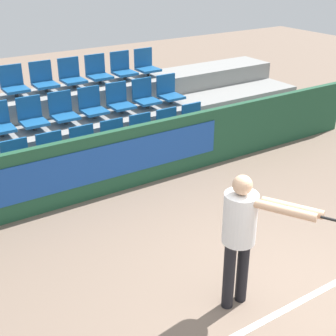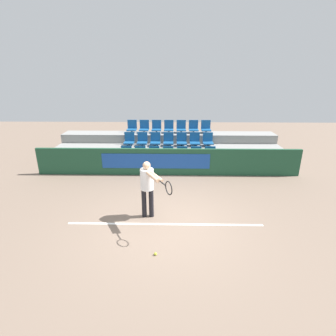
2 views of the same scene
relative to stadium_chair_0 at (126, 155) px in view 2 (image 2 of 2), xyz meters
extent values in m
plane|color=#7A6656|center=(1.72, -4.26, -0.60)|extent=(30.00, 30.00, 0.00)
cube|color=white|center=(1.72, -4.22, -0.60)|extent=(5.16, 0.08, 0.01)
cube|color=#1E4C33|center=(1.72, -0.66, -0.08)|extent=(10.11, 0.12, 1.06)
cube|color=#19479E|center=(1.26, -0.73, -0.02)|extent=(4.13, 0.02, 0.58)
cube|color=gray|center=(1.72, -0.13, -0.42)|extent=(9.71, 0.91, 0.38)
cube|color=gray|center=(1.72, 0.78, -0.23)|extent=(9.71, 0.91, 0.76)
cube|color=gray|center=(1.72, 1.69, -0.04)|extent=(9.71, 0.91, 1.13)
cylinder|color=#333333|center=(0.00, -0.08, -0.17)|extent=(0.07, 0.07, 0.12)
cube|color=#195693|center=(0.00, -0.08, -0.09)|extent=(0.43, 0.46, 0.05)
cube|color=#195693|center=(0.00, 0.13, 0.14)|extent=(0.43, 0.04, 0.40)
cylinder|color=#333333|center=(0.57, -0.08, -0.17)|extent=(0.07, 0.07, 0.12)
cube|color=#195693|center=(0.57, -0.08, -0.09)|extent=(0.43, 0.46, 0.05)
cube|color=#195693|center=(0.57, 0.13, 0.14)|extent=(0.43, 0.04, 0.40)
cylinder|color=#333333|center=(1.14, -0.08, -0.17)|extent=(0.07, 0.07, 0.12)
cube|color=#195693|center=(1.14, -0.08, -0.09)|extent=(0.43, 0.46, 0.05)
cube|color=#195693|center=(1.14, 0.13, 0.14)|extent=(0.43, 0.04, 0.40)
cylinder|color=#333333|center=(1.72, -0.08, -0.17)|extent=(0.07, 0.07, 0.12)
cube|color=#195693|center=(1.72, -0.08, -0.09)|extent=(0.43, 0.46, 0.05)
cube|color=#195693|center=(1.72, 0.13, 0.14)|extent=(0.43, 0.04, 0.40)
cylinder|color=#333333|center=(2.29, -0.08, -0.17)|extent=(0.07, 0.07, 0.12)
cube|color=#195693|center=(2.29, -0.08, -0.09)|extent=(0.43, 0.46, 0.05)
cube|color=#195693|center=(2.29, 0.13, 0.14)|extent=(0.43, 0.04, 0.40)
cylinder|color=#333333|center=(2.86, -0.08, -0.17)|extent=(0.07, 0.07, 0.12)
cube|color=#195693|center=(2.86, -0.08, -0.09)|extent=(0.43, 0.46, 0.05)
cube|color=#195693|center=(2.86, 0.13, 0.14)|extent=(0.43, 0.04, 0.40)
cylinder|color=#333333|center=(3.43, -0.08, -0.17)|extent=(0.07, 0.07, 0.12)
cube|color=#195693|center=(3.43, -0.08, -0.09)|extent=(0.43, 0.46, 0.05)
cube|color=#195693|center=(3.43, 0.13, 0.14)|extent=(0.43, 0.04, 0.40)
cylinder|color=#333333|center=(0.00, 0.83, 0.21)|extent=(0.07, 0.07, 0.12)
cube|color=#195693|center=(0.00, 0.83, 0.29)|extent=(0.43, 0.46, 0.05)
cube|color=#195693|center=(0.00, 1.04, 0.52)|extent=(0.43, 0.04, 0.40)
cylinder|color=#333333|center=(0.57, 0.83, 0.21)|extent=(0.07, 0.07, 0.12)
cube|color=#195693|center=(0.57, 0.83, 0.29)|extent=(0.43, 0.46, 0.05)
cube|color=#195693|center=(0.57, 1.04, 0.52)|extent=(0.43, 0.04, 0.40)
cylinder|color=#333333|center=(1.14, 0.83, 0.21)|extent=(0.07, 0.07, 0.12)
cube|color=#195693|center=(1.14, 0.83, 0.29)|extent=(0.43, 0.46, 0.05)
cube|color=#195693|center=(1.14, 1.04, 0.52)|extent=(0.43, 0.04, 0.40)
cylinder|color=#333333|center=(1.72, 0.83, 0.21)|extent=(0.07, 0.07, 0.12)
cube|color=#195693|center=(1.72, 0.83, 0.29)|extent=(0.43, 0.46, 0.05)
cube|color=#195693|center=(1.72, 1.04, 0.52)|extent=(0.43, 0.04, 0.40)
cylinder|color=#333333|center=(2.29, 0.83, 0.21)|extent=(0.07, 0.07, 0.12)
cube|color=#195693|center=(2.29, 0.83, 0.29)|extent=(0.43, 0.46, 0.05)
cube|color=#195693|center=(2.29, 1.04, 0.52)|extent=(0.43, 0.04, 0.40)
cylinder|color=#333333|center=(2.86, 0.83, 0.21)|extent=(0.07, 0.07, 0.12)
cube|color=#195693|center=(2.86, 0.83, 0.29)|extent=(0.43, 0.46, 0.05)
cube|color=#195693|center=(2.86, 1.04, 0.52)|extent=(0.43, 0.04, 0.40)
cylinder|color=#333333|center=(3.43, 0.83, 0.21)|extent=(0.07, 0.07, 0.12)
cube|color=#195693|center=(3.43, 0.83, 0.29)|extent=(0.43, 0.46, 0.05)
cube|color=#195693|center=(3.43, 1.04, 0.52)|extent=(0.43, 0.04, 0.40)
cylinder|color=#333333|center=(0.00, 1.74, 0.59)|extent=(0.07, 0.07, 0.12)
cube|color=#195693|center=(0.00, 1.74, 0.67)|extent=(0.43, 0.46, 0.05)
cube|color=#195693|center=(0.00, 1.95, 0.89)|extent=(0.43, 0.04, 0.40)
cylinder|color=#333333|center=(0.57, 1.74, 0.59)|extent=(0.07, 0.07, 0.12)
cube|color=#195693|center=(0.57, 1.74, 0.67)|extent=(0.43, 0.46, 0.05)
cube|color=#195693|center=(0.57, 1.95, 0.89)|extent=(0.43, 0.04, 0.40)
cylinder|color=#333333|center=(1.14, 1.74, 0.59)|extent=(0.07, 0.07, 0.12)
cube|color=#195693|center=(1.14, 1.74, 0.67)|extent=(0.43, 0.46, 0.05)
cube|color=#195693|center=(1.14, 1.95, 0.89)|extent=(0.43, 0.04, 0.40)
cylinder|color=#333333|center=(1.72, 1.74, 0.59)|extent=(0.07, 0.07, 0.12)
cube|color=#195693|center=(1.72, 1.74, 0.67)|extent=(0.43, 0.46, 0.05)
cube|color=#195693|center=(1.72, 1.95, 0.89)|extent=(0.43, 0.04, 0.40)
cylinder|color=#333333|center=(2.29, 1.74, 0.59)|extent=(0.07, 0.07, 0.12)
cube|color=#195693|center=(2.29, 1.74, 0.67)|extent=(0.43, 0.46, 0.05)
cube|color=#195693|center=(2.29, 1.95, 0.89)|extent=(0.43, 0.04, 0.40)
cylinder|color=#333333|center=(2.86, 1.74, 0.59)|extent=(0.07, 0.07, 0.12)
cube|color=#195693|center=(2.86, 1.74, 0.67)|extent=(0.43, 0.46, 0.05)
cube|color=#195693|center=(2.86, 1.95, 0.89)|extent=(0.43, 0.04, 0.40)
cylinder|color=#333333|center=(3.43, 1.74, 0.59)|extent=(0.07, 0.07, 0.12)
cube|color=#195693|center=(3.43, 1.74, 0.67)|extent=(0.43, 0.46, 0.05)
cube|color=#195693|center=(3.43, 1.95, 0.89)|extent=(0.43, 0.04, 0.40)
cylinder|color=black|center=(1.13, -3.81, -0.19)|extent=(0.13, 0.13, 0.83)
cylinder|color=black|center=(1.33, -3.81, -0.19)|extent=(0.13, 0.13, 0.83)
cylinder|color=white|center=(1.23, -3.81, 0.51)|extent=(0.36, 0.36, 0.57)
sphere|color=tan|center=(1.23, -3.81, 0.90)|extent=(0.21, 0.21, 0.21)
cylinder|color=tan|center=(1.41, -4.23, 0.76)|extent=(0.37, 0.58, 0.09)
cylinder|color=tan|center=(1.51, -4.23, 0.76)|extent=(0.37, 0.58, 0.09)
cylinder|color=black|center=(1.68, -4.63, 0.76)|extent=(0.17, 0.28, 0.03)
torus|color=black|center=(1.82, -4.90, 0.76)|extent=(0.18, 0.30, 0.32)
sphere|color=#CCDB33|center=(1.54, -5.46, -0.57)|extent=(0.07, 0.07, 0.07)
camera|label=1|loc=(-1.66, -6.89, 3.06)|focal=50.00mm
camera|label=2|loc=(1.91, -10.20, 3.18)|focal=28.00mm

